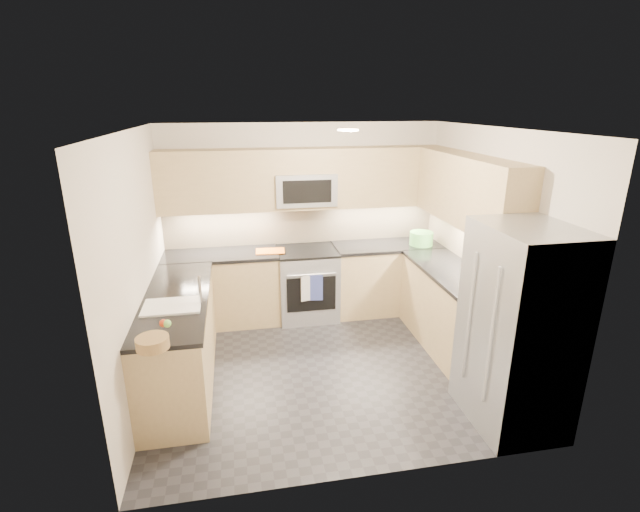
{
  "coord_description": "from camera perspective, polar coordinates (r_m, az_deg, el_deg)",
  "views": [
    {
      "loc": [
        -0.87,
        -4.34,
        2.74
      ],
      "look_at": [
        0.0,
        0.35,
        1.15
      ],
      "focal_mm": 26.0,
      "sensor_mm": 36.0,
      "label": 1
    }
  ],
  "objects": [
    {
      "name": "dish_towel_check",
      "position": [
        5.74,
        -1.56,
        -4.0
      ],
      "size": [
        0.17,
        0.06,
        0.32
      ],
      "primitive_type": "cube",
      "rotation": [
        0.0,
        0.0,
        0.27
      ],
      "color": "silver",
      "rests_on": "oven_handle"
    },
    {
      "name": "refrigerator",
      "position": [
        4.35,
        23.26,
        -8.19
      ],
      "size": [
        0.7,
        0.9,
        1.8
      ],
      "primitive_type": "cube",
      "color": "#979A9E",
      "rests_on": "floor"
    },
    {
      "name": "backsplash_back",
      "position": [
        6.19,
        -2.11,
        3.98
      ],
      "size": [
        3.6,
        0.01,
        0.51
      ],
      "primitive_type": "cube",
      "color": "tan",
      "rests_on": "wall_back"
    },
    {
      "name": "countertop_right",
      "position": [
        5.39,
        16.3,
        -2.06
      ],
      "size": [
        0.63,
        1.7,
        0.04
      ],
      "primitive_type": "cube",
      "color": "black",
      "rests_on": "base_cab_right"
    },
    {
      "name": "utensil_bowl",
      "position": [
        6.26,
        12.36,
        2.13
      ],
      "size": [
        0.33,
        0.33,
        0.17
      ],
      "primitive_type": "cylinder",
      "rotation": [
        0.0,
        0.0,
        0.08
      ],
      "color": "#52A948",
      "rests_on": "countertop_back_right"
    },
    {
      "name": "floor",
      "position": [
        5.2,
        0.72,
        -13.34
      ],
      "size": [
        3.6,
        3.2,
        0.0
      ],
      "primitive_type": "cube",
      "color": "#232227",
      "rests_on": "ground"
    },
    {
      "name": "microwave",
      "position": [
        5.89,
        -1.88,
        8.27
      ],
      "size": [
        0.76,
        0.4,
        0.4
      ],
      "primitive_type": "cube",
      "color": "#98999F",
      "rests_on": "upper_cab_back"
    },
    {
      "name": "base_cab_peninsula",
      "position": [
        4.94,
        -16.86,
        -10.01
      ],
      "size": [
        0.6,
        2.0,
        0.9
      ],
      "primitive_type": "cube",
      "color": "tan",
      "rests_on": "floor"
    },
    {
      "name": "base_cab_right",
      "position": [
        5.56,
        15.87,
        -6.61
      ],
      "size": [
        0.6,
        1.7,
        0.9
      ],
      "primitive_type": "cube",
      "color": "tan",
      "rests_on": "floor"
    },
    {
      "name": "microwave_door",
      "position": [
        5.69,
        -1.56,
        7.92
      ],
      "size": [
        0.6,
        0.01,
        0.28
      ],
      "primitive_type": "cube",
      "color": "black",
      "rests_on": "microwave"
    },
    {
      "name": "sink_basin",
      "position": [
        4.53,
        -17.67,
        -6.7
      ],
      "size": [
        0.52,
        0.38,
        0.16
      ],
      "primitive_type": "cube",
      "color": "white",
      "rests_on": "base_cab_peninsula"
    },
    {
      "name": "upper_cab_back",
      "position": [
        5.9,
        -1.93,
        9.51
      ],
      "size": [
        3.6,
        0.35,
        0.75
      ],
      "primitive_type": "cube",
      "color": "tan",
      "rests_on": "wall_back"
    },
    {
      "name": "oven_door_glass",
      "position": [
        5.82,
        -1.07,
        -4.73
      ],
      "size": [
        0.62,
        0.02,
        0.45
      ],
      "primitive_type": "cube",
      "color": "black",
      "rests_on": "gas_range"
    },
    {
      "name": "wall_left",
      "position": [
        4.68,
        -21.4,
        -1.44
      ],
      "size": [
        0.02,
        3.2,
        2.5
      ],
      "primitive_type": "cube",
      "color": "beige",
      "rests_on": "floor"
    },
    {
      "name": "wall_right",
      "position": [
        5.3,
        20.23,
        0.97
      ],
      "size": [
        0.02,
        3.2,
        2.5
      ],
      "primitive_type": "cube",
      "color": "beige",
      "rests_on": "floor"
    },
    {
      "name": "fridge_handle_right",
      "position": [
        4.28,
        17.87,
        -7.21
      ],
      "size": [
        0.02,
        0.02,
        1.2
      ],
      "primitive_type": "cylinder",
      "color": "#B2B5BA",
      "rests_on": "refrigerator"
    },
    {
      "name": "fruit_basket",
      "position": [
        3.83,
        -19.92,
        -10.0
      ],
      "size": [
        0.31,
        0.31,
        0.09
      ],
      "primitive_type": "cylinder",
      "rotation": [
        0.0,
        0.0,
        -0.29
      ],
      "color": "#977646",
      "rests_on": "countertop_peninsula"
    },
    {
      "name": "faucet",
      "position": [
        4.42,
        -14.57,
        -4.2
      ],
      "size": [
        0.03,
        0.03,
        0.28
      ],
      "primitive_type": "cylinder",
      "color": "silver",
      "rests_on": "countertop_peninsula"
    },
    {
      "name": "wall_back",
      "position": [
        6.18,
        -2.12,
        4.48
      ],
      "size": [
        3.6,
        0.02,
        2.5
      ],
      "primitive_type": "cube",
      "color": "beige",
      "rests_on": "floor"
    },
    {
      "name": "countertop_peninsula",
      "position": [
        4.74,
        -17.38,
        -5.0
      ],
      "size": [
        0.63,
        2.0,
        0.04
      ],
      "primitive_type": "cube",
      "color": "black",
      "rests_on": "base_cab_peninsula"
    },
    {
      "name": "cutting_board",
      "position": [
        5.89,
        -6.15,
        0.61
      ],
      "size": [
        0.38,
        0.28,
        0.01
      ],
      "primitive_type": "cube",
      "rotation": [
        0.0,
        0.0,
        -0.07
      ],
      "color": "orange",
      "rests_on": "countertop_back_left"
    },
    {
      "name": "countertop_back_right",
      "position": [
        6.24,
        8.29,
        1.28
      ],
      "size": [
        1.42,
        0.63,
        0.04
      ],
      "primitive_type": "cube",
      "color": "black",
      "rests_on": "base_cab_back_right"
    },
    {
      "name": "upper_cab_right",
      "position": [
        5.32,
        17.8,
        7.68
      ],
      "size": [
        0.35,
        1.95,
        0.75
      ],
      "primitive_type": "cube",
      "color": "tan",
      "rests_on": "wall_right"
    },
    {
      "name": "ceiling",
      "position": [
        4.43,
        0.86,
        15.35
      ],
      "size": [
        3.6,
        3.2,
        0.02
      ],
      "primitive_type": "cube",
      "color": "beige",
      "rests_on": "wall_back"
    },
    {
      "name": "countertop_back_left",
      "position": [
        5.92,
        -12.13,
        0.13
      ],
      "size": [
        1.42,
        0.63,
        0.04
      ],
      "primitive_type": "cube",
      "color": "black",
      "rests_on": "base_cab_back_left"
    },
    {
      "name": "gas_range",
      "position": [
        6.12,
        -1.58,
        -3.49
      ],
      "size": [
        0.76,
        0.65,
        0.91
      ],
      "primitive_type": "cube",
      "color": "#A7A9B0",
      "rests_on": "floor"
    },
    {
      "name": "base_cab_back_right",
      "position": [
        6.39,
        8.1,
        -2.75
      ],
      "size": [
        1.42,
        0.6,
        0.9
      ],
      "primitive_type": "cube",
      "color": "tan",
      "rests_on": "floor"
    },
    {
      "name": "fridge_handle_left",
      "position": [
        4.0,
        20.27,
        -9.33
      ],
      "size": [
        0.02,
        0.02,
        1.2
      ],
      "primitive_type": "cylinder",
      "color": "#B2B5BA",
      "rests_on": "refrigerator"
    },
    {
      "name": "dish_towel_blue",
      "position": [
        5.75,
        -0.53,
        -3.93
      ],
      "size": [
        0.18,
        0.04,
        0.33
      ],
      "primitive_type": "cube",
      "rotation": [
        0.0,
        0.0,
        -0.13
      ],
      "color": "#313D88",
      "rests_on": "oven_handle"
    },
    {
      "name": "fruit_apple",
      "position": [
        3.95,
        -18.72,
        -7.84
      ],
      "size": [
        0.07,
        0.07,
        0.07
      ],
      "primitive_type": "sphere",
      "color": "#B53614",
      "rests_on": "fruit_basket"
    },
    {
      "name": "backsplash_right",
      "position": [
        5.69,
        17.89,
        1.78
      ],
      "size": [
        0.01,
        2.3,
        0.51
      ],
      "primitive_type": "cube",
      "color": "tan",
      "rests_on": "wall_right"
    },
    {
      "name": "base_cab_back_left",
      "position": [
        6.09,
        -11.84,
        -4.07
      ],
      "size": [
        1.42,
        0.6,
        0.9
      ],
      "primitive_type": "cube",
      "color": "tan",
      "rests_on": "floor"
    },
    {
      "name": "oven_handle",
      "position": [
        5.7,
        -1.05,
        -2.31
      ],
      "size": [
        0.6,
        0.02,
        0.02
      ],
      "primitive_type": "cylinder",
      "rotation": [
        0.0,
        1.57,
        0.0
      ],
      "color": "#B2B5BA",
      "rests_on": "gas_range"
    },
    {
      "name": "wall_front",
      "position": [
        3.23,
        6.39,
        -9.09
      ],
      "size": [
        3.6,
        0.02,
        2.5
      ],
      "primitive_type": "cube",
      "color": "beige",
      "rests_on": "floor"
    },
    {
      "name": "fruit_pear",
      "position": [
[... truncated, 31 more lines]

